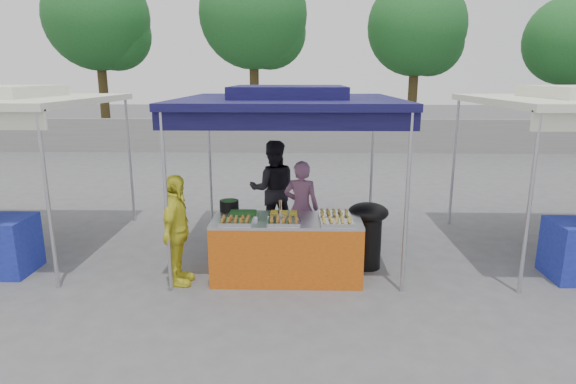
{
  "coord_description": "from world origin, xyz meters",
  "views": [
    {
      "loc": [
        0.17,
        -6.27,
        2.73
      ],
      "look_at": [
        0.0,
        0.6,
        1.05
      ],
      "focal_mm": 30.0,
      "sensor_mm": 36.0,
      "label": 1
    }
  ],
  "objects_px": {
    "wok_burner": "(368,229)",
    "customer_person": "(177,231)",
    "vendor_woman": "(301,208)",
    "helper_man": "(273,189)",
    "cooking_pot": "(229,206)",
    "vendor_table": "(287,249)"
  },
  "relations": [
    {
      "from": "cooking_pot",
      "to": "wok_burner",
      "type": "bearing_deg",
      "value": 1.82
    },
    {
      "from": "vendor_table",
      "to": "helper_man",
      "type": "height_order",
      "value": "helper_man"
    },
    {
      "from": "vendor_woman",
      "to": "helper_man",
      "type": "relative_size",
      "value": 0.88
    },
    {
      "from": "helper_man",
      "to": "customer_person",
      "type": "height_order",
      "value": "helper_man"
    },
    {
      "from": "wok_burner",
      "to": "customer_person",
      "type": "bearing_deg",
      "value": -171.3
    },
    {
      "from": "wok_burner",
      "to": "customer_person",
      "type": "xyz_separation_m",
      "value": [
        -2.59,
        -0.64,
        0.17
      ]
    },
    {
      "from": "vendor_woman",
      "to": "cooking_pot",
      "type": "bearing_deg",
      "value": 41.53
    },
    {
      "from": "wok_burner",
      "to": "helper_man",
      "type": "distance_m",
      "value": 2.0
    },
    {
      "from": "vendor_table",
      "to": "customer_person",
      "type": "distance_m",
      "value": 1.49
    },
    {
      "from": "vendor_woman",
      "to": "helper_man",
      "type": "distance_m",
      "value": 0.98
    },
    {
      "from": "vendor_table",
      "to": "cooking_pot",
      "type": "xyz_separation_m",
      "value": [
        -0.82,
        0.36,
        0.5
      ]
    },
    {
      "from": "cooking_pot",
      "to": "customer_person",
      "type": "height_order",
      "value": "customer_person"
    },
    {
      "from": "helper_man",
      "to": "wok_burner",
      "type": "bearing_deg",
      "value": 130.52
    },
    {
      "from": "wok_burner",
      "to": "vendor_woman",
      "type": "height_order",
      "value": "vendor_woman"
    },
    {
      "from": "wok_burner",
      "to": "helper_man",
      "type": "height_order",
      "value": "helper_man"
    },
    {
      "from": "cooking_pot",
      "to": "helper_man",
      "type": "distance_m",
      "value": 1.53
    },
    {
      "from": "vendor_woman",
      "to": "helper_man",
      "type": "xyz_separation_m",
      "value": [
        -0.48,
        0.84,
        0.1
      ]
    },
    {
      "from": "wok_burner",
      "to": "vendor_woman",
      "type": "xyz_separation_m",
      "value": [
        -0.95,
        0.52,
        0.17
      ]
    },
    {
      "from": "cooking_pot",
      "to": "customer_person",
      "type": "relative_size",
      "value": 0.18
    },
    {
      "from": "vendor_table",
      "to": "wok_burner",
      "type": "height_order",
      "value": "wok_burner"
    },
    {
      "from": "wok_burner",
      "to": "customer_person",
      "type": "height_order",
      "value": "customer_person"
    },
    {
      "from": "wok_burner",
      "to": "customer_person",
      "type": "distance_m",
      "value": 2.67
    }
  ]
}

